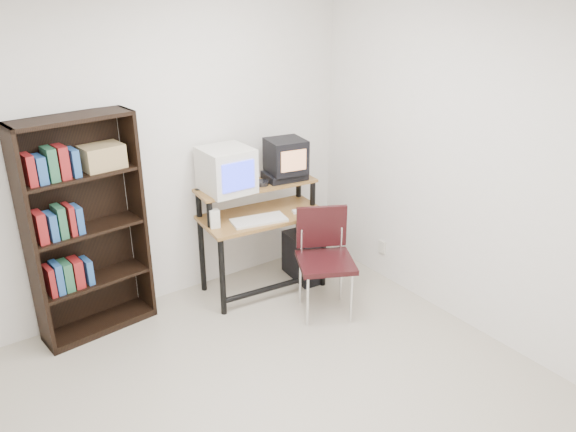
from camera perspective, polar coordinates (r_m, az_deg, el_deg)
back_wall at (r=4.71m, az=-15.12°, el=5.52°), size 4.00×0.01×2.60m
right_wall at (r=4.37m, az=21.01°, el=3.45°), size 0.01×4.00×2.60m
computer_desk at (r=4.98m, az=-2.68°, el=-0.40°), size 1.13×0.65×0.98m
crt_monitor at (r=4.78m, az=-6.28°, el=4.67°), size 0.40×0.41×0.38m
vcr at (r=5.06m, az=-0.35°, el=4.07°), size 0.39×0.31×0.08m
crt_tv at (r=5.00m, az=-0.21°, el=6.12°), size 0.36×0.36×0.30m
cd_spindle at (r=4.92m, az=-2.67°, el=3.29°), size 0.14×0.14×0.05m
keyboard at (r=4.80m, az=-2.98°, el=-0.50°), size 0.50×0.30×0.03m
mousepad at (r=4.99m, az=0.97°, el=0.29°), size 0.22×0.18×0.01m
mouse at (r=4.97m, az=1.04°, el=0.43°), size 0.11×0.09×0.03m
desk_speaker at (r=4.70m, az=-7.49°, el=-0.34°), size 0.10×0.09×0.17m
pc_tower at (r=5.34m, az=1.45°, el=-4.21°), size 0.24×0.47×0.42m
school_chair at (r=4.70m, az=3.69°, el=-3.49°), size 0.60×0.60×0.90m
bookshelf at (r=4.57m, az=-20.00°, el=-0.95°), size 0.90×0.39×1.76m
wall_outlet at (r=5.41m, az=9.52°, el=-3.11°), size 0.02×0.08×0.12m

